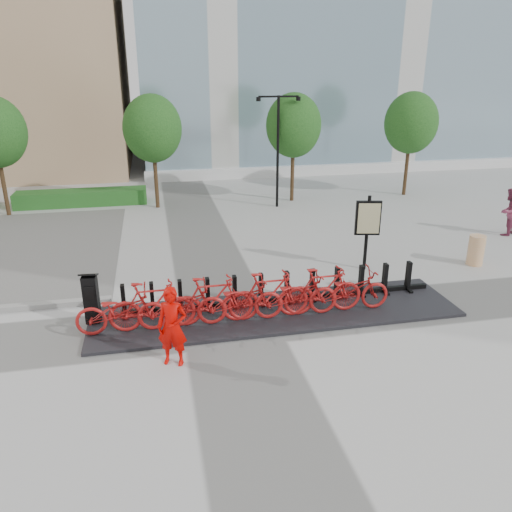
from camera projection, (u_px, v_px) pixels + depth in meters
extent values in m
plane|color=#AEAEAB|center=(230.00, 323.00, 12.64)|extent=(120.00, 120.00, 0.00)
cube|color=#1E6119|center=(82.00, 198.00, 23.66)|extent=(6.00, 1.20, 0.70)
cylinder|color=#3E2D1E|center=(3.00, 182.00, 21.58)|extent=(0.18, 0.18, 3.00)
cylinder|color=#3E2D1E|center=(156.00, 176.00, 22.83)|extent=(0.18, 0.18, 3.00)
ellipsoid|color=#103511|center=(152.00, 129.00, 22.10)|extent=(2.60, 2.60, 2.99)
cylinder|color=#3E2D1E|center=(292.00, 170.00, 24.08)|extent=(0.18, 0.18, 3.00)
ellipsoid|color=#103511|center=(294.00, 125.00, 23.35)|extent=(2.60, 2.60, 2.99)
cylinder|color=#3E2D1E|center=(407.00, 166.00, 25.23)|extent=(0.18, 0.18, 3.00)
ellipsoid|color=#103511|center=(411.00, 123.00, 24.50)|extent=(2.60, 2.60, 2.99)
cylinder|color=black|center=(278.00, 153.00, 22.62)|extent=(0.12, 0.12, 5.00)
cube|color=black|center=(269.00, 97.00, 21.68)|extent=(0.90, 0.08, 0.08)
cube|color=black|center=(289.00, 96.00, 21.85)|extent=(0.90, 0.08, 0.08)
cylinder|color=black|center=(258.00, 99.00, 21.63)|extent=(0.20, 0.20, 0.18)
cylinder|color=black|center=(298.00, 99.00, 21.97)|extent=(0.20, 0.20, 0.18)
cube|color=black|center=(276.00, 312.00, 13.15)|extent=(9.60, 2.40, 0.08)
imported|color=#A31715|center=(122.00, 311.00, 11.87)|extent=(2.15, 0.75, 1.13)
imported|color=#A31715|center=(152.00, 306.00, 11.99)|extent=(2.09, 0.59, 1.26)
imported|color=#A31715|center=(182.00, 305.00, 12.15)|extent=(2.15, 0.75, 1.13)
imported|color=#A31715|center=(212.00, 300.00, 12.26)|extent=(2.09, 0.59, 1.26)
imported|color=#A31715|center=(240.00, 300.00, 12.42)|extent=(2.15, 0.75, 1.13)
imported|color=#A31715|center=(269.00, 295.00, 12.54)|extent=(2.09, 0.59, 1.26)
imported|color=#A31715|center=(296.00, 295.00, 12.70)|extent=(2.15, 0.75, 1.13)
imported|color=#A31715|center=(323.00, 291.00, 12.82)|extent=(2.09, 0.59, 1.26)
imported|color=#A31715|center=(349.00, 290.00, 12.98)|extent=(2.15, 0.75, 1.13)
cube|color=black|center=(91.00, 299.00, 12.34)|extent=(0.38, 0.33, 1.24)
cube|color=black|center=(88.00, 275.00, 12.11)|extent=(0.45, 0.39, 0.16)
cube|color=black|center=(90.00, 293.00, 12.11)|extent=(0.25, 0.05, 0.35)
imported|color=#CF0500|center=(172.00, 327.00, 10.62)|extent=(0.76, 0.63, 1.79)
imported|color=#8B3553|center=(509.00, 212.00, 19.15)|extent=(1.11, 1.02, 1.84)
cylinder|color=orange|center=(476.00, 250.00, 16.31)|extent=(0.62, 0.62, 1.00)
cylinder|color=black|center=(367.00, 233.00, 15.71)|extent=(0.11, 0.11, 2.41)
cube|color=black|center=(368.00, 218.00, 15.54)|extent=(0.79, 0.28, 1.10)
cube|color=tan|center=(369.00, 219.00, 15.48)|extent=(0.67, 0.16, 0.96)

